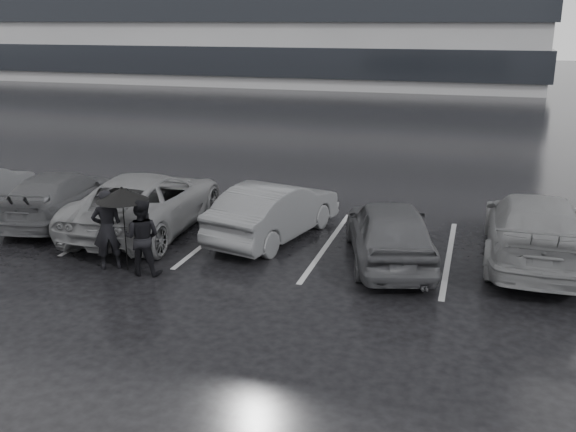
# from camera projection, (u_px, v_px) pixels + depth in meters

# --- Properties ---
(ground) EXTENTS (160.00, 160.00, 0.00)m
(ground) POSITION_uv_depth(u_px,v_px,m) (270.00, 281.00, 13.03)
(ground) COLOR black
(ground) RESTS_ON ground
(car_main) EXTENTS (2.72, 4.44, 1.41)m
(car_main) POSITION_uv_depth(u_px,v_px,m) (390.00, 231.00, 13.89)
(car_main) COLOR black
(car_main) RESTS_ON ground
(car_west_a) EXTENTS (2.39, 4.39, 1.37)m
(car_west_a) POSITION_uv_depth(u_px,v_px,m) (275.00, 211.00, 15.44)
(car_west_a) COLOR #323235
(car_west_a) RESTS_ON ground
(car_west_b) EXTENTS (2.71, 5.41, 1.47)m
(car_west_b) POSITION_uv_depth(u_px,v_px,m) (147.00, 202.00, 16.02)
(car_west_b) COLOR #4C4C4E
(car_west_b) RESTS_ON ground
(car_west_c) EXTENTS (2.47, 4.71, 1.30)m
(car_west_c) POSITION_uv_depth(u_px,v_px,m) (61.00, 196.00, 16.85)
(car_west_c) COLOR black
(car_west_c) RESTS_ON ground
(car_east) EXTENTS (2.15, 5.16, 1.49)m
(car_east) POSITION_uv_depth(u_px,v_px,m) (535.00, 228.00, 13.95)
(car_east) COLOR #4C4C4E
(car_east) RESTS_ON ground
(pedestrian_left) EXTENTS (0.76, 0.69, 1.74)m
(pedestrian_left) POSITION_uv_depth(u_px,v_px,m) (108.00, 230.00, 13.47)
(pedestrian_left) COLOR black
(pedestrian_left) RESTS_ON ground
(pedestrian_right) EXTENTS (0.86, 0.71, 1.61)m
(pedestrian_right) POSITION_uv_depth(u_px,v_px,m) (142.00, 237.00, 13.19)
(pedestrian_right) COLOR black
(pedestrian_right) RESTS_ON ground
(umbrella) EXTENTS (1.08, 1.08, 1.83)m
(umbrella) POSITION_uv_depth(u_px,v_px,m) (122.00, 194.00, 13.13)
(umbrella) COLOR black
(umbrella) RESTS_ON ground
(stall_stripes) EXTENTS (19.72, 5.00, 0.00)m
(stall_stripes) POSITION_uv_depth(u_px,v_px,m) (271.00, 239.00, 15.54)
(stall_stripes) COLOR #9C9C9E
(stall_stripes) RESTS_ON ground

